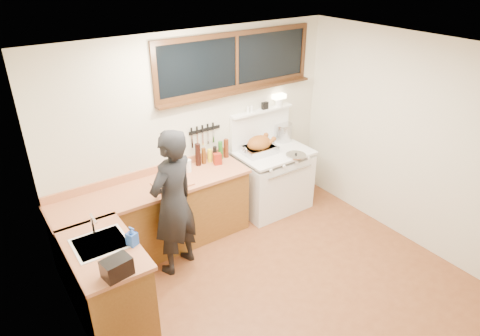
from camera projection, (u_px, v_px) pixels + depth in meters
ground_plane at (279, 288)px, 4.85m from camera, size 4.00×3.50×0.02m
room_shell at (286, 156)px, 4.09m from camera, size 4.10×3.60×2.65m
counter_back at (156, 217)px, 5.30m from camera, size 2.44×0.64×1.00m
counter_left at (108, 285)px, 4.24m from camera, size 0.64×1.09×0.90m
sink_unit at (101, 248)px, 4.12m from camera, size 0.50×0.45×0.37m
vintage_stove at (272, 178)px, 6.17m from camera, size 1.02×0.74×1.60m
back_window at (237, 68)px, 5.47m from camera, size 2.32×0.13×0.77m
left_doorway at (111, 329)px, 2.94m from camera, size 0.02×1.04×2.17m
knife_strip at (204, 131)px, 5.56m from camera, size 0.46×0.03×0.28m
man at (173, 203)px, 4.78m from camera, size 0.75×0.63×1.77m
soap_bottle at (132, 236)px, 4.04m from camera, size 0.12×0.12×0.20m
toaster at (117, 268)px, 3.66m from camera, size 0.27×0.21×0.17m
cutting_board at (172, 180)px, 5.11m from camera, size 0.44×0.33×0.14m
roast_turkey at (259, 146)px, 5.88m from camera, size 0.49×0.36×0.25m
stockpot at (283, 132)px, 6.27m from camera, size 0.36×0.36×0.25m
saucepan at (264, 143)px, 6.08m from camera, size 0.20×0.30×0.12m
pot_lid at (296, 155)px, 5.83m from camera, size 0.34×0.34×0.04m
coffee_tin at (217, 159)px, 5.58m from camera, size 0.12×0.10×0.15m
pitcher at (188, 166)px, 5.39m from camera, size 0.11×0.11×0.16m
bottle_cluster at (212, 153)px, 5.64m from camera, size 0.51×0.07×0.30m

